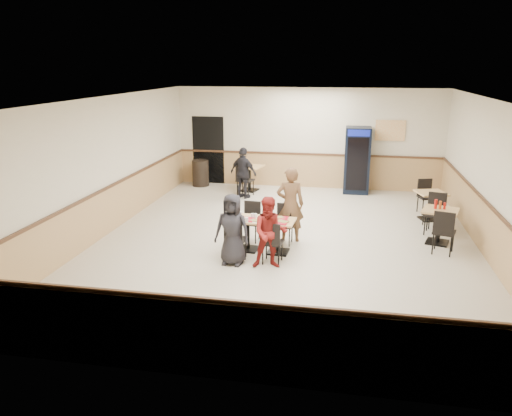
% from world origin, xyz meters
% --- Properties ---
extents(ground, '(10.00, 10.00, 0.00)m').
position_xyz_m(ground, '(0.00, 0.00, 0.00)').
color(ground, beige).
rests_on(ground, ground).
extents(room_shell, '(10.00, 10.00, 10.00)m').
position_xyz_m(room_shell, '(1.78, 2.55, 0.58)').
color(room_shell, silver).
rests_on(room_shell, ground).
extents(main_table, '(1.31, 0.71, 0.68)m').
position_xyz_m(main_table, '(-0.38, -0.68, 0.45)').
color(main_table, black).
rests_on(main_table, ground).
extents(main_chairs, '(1.22, 1.55, 0.86)m').
position_xyz_m(main_chairs, '(-0.43, -0.67, 0.43)').
color(main_chairs, black).
rests_on(main_chairs, ground).
extents(diner_woman_left, '(0.71, 0.49, 1.37)m').
position_xyz_m(diner_woman_left, '(-0.84, -1.42, 0.68)').
color(diner_woman_left, black).
rests_on(diner_woman_left, ground).
extents(diner_woman_right, '(0.74, 0.63, 1.36)m').
position_xyz_m(diner_woman_right, '(-0.11, -1.47, 0.68)').
color(diner_woman_right, maroon).
rests_on(diner_woman_right, ground).
extents(diner_man_opposite, '(0.64, 0.47, 1.61)m').
position_xyz_m(diner_man_opposite, '(0.08, 0.06, 0.80)').
color(diner_man_opposite, brown).
rests_on(diner_man_opposite, ground).
extents(lone_diner, '(0.91, 0.66, 1.44)m').
position_xyz_m(lone_diner, '(-1.63, 3.34, 0.72)').
color(lone_diner, black).
rests_on(lone_diner, ground).
extents(tabletop_clutter, '(1.12, 0.57, 0.12)m').
position_xyz_m(tabletop_clutter, '(-0.38, -0.72, 0.70)').
color(tabletop_clutter, '#B60C20').
rests_on(tabletop_clutter, main_table).
extents(side_table_near, '(0.86, 0.86, 0.74)m').
position_xyz_m(side_table_near, '(3.18, 0.47, 0.49)').
color(side_table_near, black).
rests_on(side_table_near, ground).
extents(side_table_near_chair_south, '(0.54, 0.54, 0.94)m').
position_xyz_m(side_table_near_chair_south, '(3.18, -0.12, 0.47)').
color(side_table_near_chair_south, black).
rests_on(side_table_near_chair_south, ground).
extents(side_table_near_chair_north, '(0.54, 0.54, 0.94)m').
position_xyz_m(side_table_near_chair_north, '(3.18, 1.06, 0.47)').
color(side_table_near_chair_north, black).
rests_on(side_table_near_chair_north, ground).
extents(side_table_far, '(0.81, 0.81, 0.70)m').
position_xyz_m(side_table_far, '(3.24, 2.15, 0.46)').
color(side_table_far, black).
rests_on(side_table_far, ground).
extents(side_table_far_chair_south, '(0.51, 0.51, 0.88)m').
position_xyz_m(side_table_far_chair_south, '(3.24, 1.60, 0.44)').
color(side_table_far_chair_south, black).
rests_on(side_table_far_chair_south, ground).
extents(side_table_far_chair_north, '(0.51, 0.51, 0.88)m').
position_xyz_m(side_table_far_chair_north, '(3.24, 2.71, 0.44)').
color(side_table_far_chair_north, black).
rests_on(side_table_far_chair_north, ground).
extents(condiment_caddy, '(0.23, 0.06, 0.20)m').
position_xyz_m(condiment_caddy, '(3.15, 0.52, 0.83)').
color(condiment_caddy, '#B5150C').
rests_on(condiment_caddy, side_table_near).
extents(back_table, '(0.86, 0.86, 0.76)m').
position_xyz_m(back_table, '(-1.63, 4.20, 0.50)').
color(back_table, black).
rests_on(back_table, ground).
extents(back_table_chair_lone, '(0.54, 0.54, 0.96)m').
position_xyz_m(back_table_chair_lone, '(-1.63, 3.59, 0.48)').
color(back_table_chair_lone, black).
rests_on(back_table_chair_lone, ground).
extents(pepsi_cooler, '(0.73, 0.74, 1.92)m').
position_xyz_m(pepsi_cooler, '(1.49, 4.59, 0.96)').
color(pepsi_cooler, black).
rests_on(pepsi_cooler, ground).
extents(trash_bin, '(0.51, 0.51, 0.80)m').
position_xyz_m(trash_bin, '(-3.25, 4.55, 0.40)').
color(trash_bin, black).
rests_on(trash_bin, ground).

